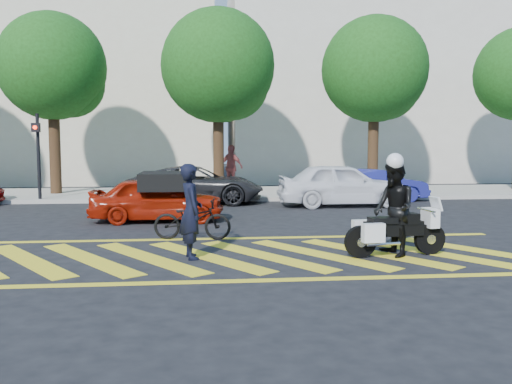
{
  "coord_description": "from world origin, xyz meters",
  "views": [
    {
      "loc": [
        -0.68,
        -10.26,
        2.19
      ],
      "look_at": [
        0.55,
        2.01,
        1.05
      ],
      "focal_mm": 38.0,
      "sensor_mm": 36.0,
      "label": 1
    }
  ],
  "objects": [
    {
      "name": "sidewalk",
      "position": [
        0.0,
        12.0,
        0.07
      ],
      "size": [
        60.0,
        5.0,
        0.15
      ],
      "primitive_type": "cube",
      "color": "#9E998E",
      "rests_on": "ground"
    },
    {
      "name": "signal_pole",
      "position": [
        -6.5,
        9.74,
        1.92
      ],
      "size": [
        0.28,
        0.43,
        3.2
      ],
      "color": "black",
      "rests_on": "ground"
    },
    {
      "name": "bicycle",
      "position": [
        -0.91,
        1.87,
        0.46
      ],
      "size": [
        1.81,
        0.84,
        0.91
      ],
      "primitive_type": "imported",
      "rotation": [
        0.0,
        0.0,
        1.43
      ],
      "color": "black",
      "rests_on": "ground"
    },
    {
      "name": "ground",
      "position": [
        0.0,
        0.0,
        0.0
      ],
      "size": [
        90.0,
        90.0,
        0.0
      ],
      "primitive_type": "plane",
      "color": "black",
      "rests_on": "ground"
    },
    {
      "name": "parked_right",
      "position": [
        5.83,
        9.2,
        0.59
      ],
      "size": [
        3.74,
        1.73,
        1.19
      ],
      "primitive_type": "imported",
      "rotation": [
        0.0,
        0.0,
        1.7
      ],
      "color": "navy",
      "rests_on": "ground"
    },
    {
      "name": "parked_mid_left",
      "position": [
        -0.9,
        9.2,
        0.67
      ],
      "size": [
        5.02,
        2.71,
        1.34
      ],
      "primitive_type": "imported",
      "rotation": [
        0.0,
        0.0,
        1.47
      ],
      "color": "black",
      "rests_on": "ground"
    },
    {
      "name": "pedestrian_right",
      "position": [
        0.59,
        13.14,
        1.11
      ],
      "size": [
        1.17,
        1.07,
        1.92
      ],
      "primitive_type": "imported",
      "rotation": [
        0.0,
        0.0,
        2.47
      ],
      "color": "#954443",
      "rests_on": "sidewalk"
    },
    {
      "name": "officer_moto",
      "position": [
        2.97,
        -0.29,
        0.91
      ],
      "size": [
        0.79,
        0.96,
        1.83
      ],
      "primitive_type": "imported",
      "rotation": [
        0.0,
        0.0,
        -1.46
      ],
      "color": "black",
      "rests_on": "ground"
    },
    {
      "name": "tree_left",
      "position": [
        -6.37,
        12.06,
        4.99
      ],
      "size": [
        4.2,
        4.2,
        7.26
      ],
      "color": "black",
      "rests_on": "ground"
    },
    {
      "name": "tree_right",
      "position": [
        6.63,
        12.06,
        5.05
      ],
      "size": [
        4.4,
        4.4,
        7.41
      ],
      "color": "black",
      "rests_on": "ground"
    },
    {
      "name": "tree_center",
      "position": [
        0.13,
        12.06,
        5.1
      ],
      "size": [
        4.6,
        4.6,
        7.56
      ],
      "color": "black",
      "rests_on": "ground"
    },
    {
      "name": "crosswalk",
      "position": [
        -0.04,
        0.0,
        0.0
      ],
      "size": [
        12.33,
        4.0,
        0.01
      ],
      "color": "yellow",
      "rests_on": "ground"
    },
    {
      "name": "police_motorcycle",
      "position": [
        2.99,
        -0.3,
        0.49
      ],
      "size": [
        2.05,
        0.7,
        0.91
      ],
      "rotation": [
        0.0,
        0.0,
        0.11
      ],
      "color": "black",
      "rests_on": "ground"
    },
    {
      "name": "officer_bike",
      "position": [
        -0.89,
        -0.11,
        0.89
      ],
      "size": [
        0.56,
        0.73,
        1.79
      ],
      "primitive_type": "imported",
      "rotation": [
        0.0,
        0.0,
        1.8
      ],
      "color": "black",
      "rests_on": "ground"
    },
    {
      "name": "building_right",
      "position": [
        9.0,
        21.0,
        5.5
      ],
      "size": [
        16.0,
        8.0,
        11.0
      ],
      "primitive_type": "cube",
      "color": "beige",
      "rests_on": "ground"
    },
    {
      "name": "red_convertible",
      "position": [
        -1.92,
        4.8,
        0.62
      ],
      "size": [
        3.66,
        1.49,
        1.24
      ],
      "primitive_type": "imported",
      "rotation": [
        0.0,
        0.0,
        1.58
      ],
      "color": "#981707",
      "rests_on": "ground"
    },
    {
      "name": "parked_mid_right",
      "position": [
        4.08,
        7.8,
        0.75
      ],
      "size": [
        4.39,
        1.8,
        1.49
      ],
      "primitive_type": "imported",
      "rotation": [
        0.0,
        0.0,
        1.56
      ],
      "color": "white",
      "rests_on": "ground"
    },
    {
      "name": "building_left",
      "position": [
        -8.0,
        21.0,
        5.0
      ],
      "size": [
        16.0,
        8.0,
        10.0
      ],
      "primitive_type": "cube",
      "color": "beige",
      "rests_on": "ground"
    }
  ]
}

